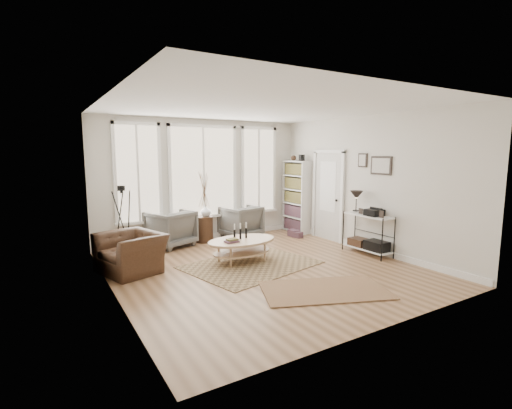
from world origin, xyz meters
TOP-DOWN VIEW (x-y plane):
  - room at (0.02, 0.03)m, footprint 5.50×5.54m
  - bay_window at (0.00, 2.71)m, footprint 4.14×0.12m
  - door at (2.57, 1.15)m, footprint 0.09×1.06m
  - bookcase at (2.44, 2.23)m, footprint 0.31×0.85m
  - low_shelf at (2.38, -0.30)m, footprint 0.38×1.08m
  - wall_art at (2.58, -0.27)m, footprint 0.04×0.88m
  - rug_main at (-0.10, 0.29)m, footprint 2.65×2.22m
  - rug_runner at (0.22, -1.43)m, footprint 2.18×1.71m
  - coffee_table at (-0.15, 0.56)m, footprint 1.47×0.99m
  - armchair_left at (-0.95, 2.45)m, footprint 1.16×1.17m
  - armchair_right at (0.86, 2.45)m, footprint 1.03×1.05m
  - side_table at (-0.12, 2.45)m, footprint 0.41×0.41m
  - vase at (-0.08, 2.45)m, footprint 0.26×0.26m
  - accent_chair at (-2.13, 1.04)m, footprint 1.31×1.22m
  - tripod_camera at (-2.02, 2.19)m, footprint 0.51×0.51m
  - book_stack_near at (2.05, 1.82)m, footprint 0.21×0.27m
  - book_stack_far at (2.05, 1.66)m, footprint 0.23×0.26m

SIDE VIEW (x-z plane):
  - rug_main at x=-0.10m, z-range 0.00..0.01m
  - rug_runner at x=0.22m, z-range 0.01..0.02m
  - book_stack_far at x=2.05m, z-range 0.00..0.15m
  - book_stack_near at x=2.05m, z-range 0.00..0.17m
  - coffee_table at x=-0.15m, z-range 0.02..0.67m
  - accent_chair at x=-2.13m, z-range 0.00..0.70m
  - armchair_right at x=0.86m, z-range 0.00..0.80m
  - armchair_left at x=-0.95m, z-range 0.00..0.83m
  - low_shelf at x=2.38m, z-range -0.14..1.16m
  - tripod_camera at x=-2.02m, z-range -0.06..1.40m
  - vase at x=-0.08m, z-range 0.61..0.88m
  - side_table at x=-0.12m, z-range -0.03..1.69m
  - bookcase at x=2.44m, z-range -0.07..1.99m
  - door at x=2.57m, z-range 0.01..2.23m
  - room at x=0.02m, z-range -0.02..2.88m
  - bay_window at x=0.00m, z-range 0.49..2.73m
  - wall_art at x=2.58m, z-range 1.66..2.10m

